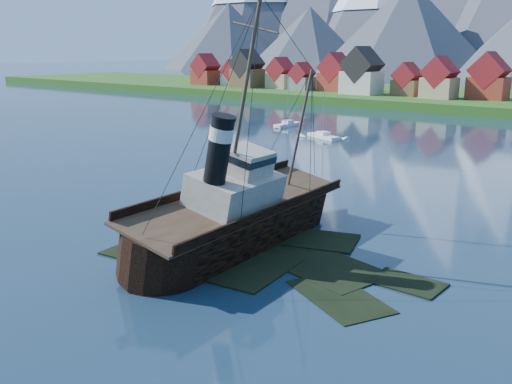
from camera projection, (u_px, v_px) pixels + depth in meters
The scene contains 6 objects.
ground at pixel (237, 259), 54.18m from camera, with size 1400.00×1400.00×0.00m, color #172C41.
shoal at pixel (265, 261), 54.76m from camera, with size 31.71×21.24×1.14m.
town at pixel (472, 81), 185.73m from camera, with size 250.96×16.69×17.30m.
tugboat_wreck at pixel (245, 211), 58.59m from camera, with size 7.52×32.39×25.67m.
sailboat_b at pixel (288, 125), 145.55m from camera, with size 2.40×9.15×13.23m.
sailboat_c at pixel (323, 137), 126.74m from camera, with size 9.53×5.54×12.01m.
Camera 1 is at (34.10, -37.90, 19.52)m, focal length 40.00 mm.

